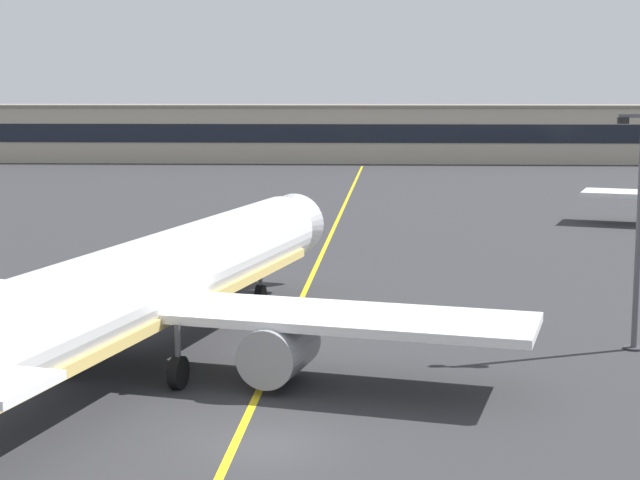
{
  "coord_description": "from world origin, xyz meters",
  "views": [
    {
      "loc": [
        3.13,
        -32.15,
        11.58
      ],
      "look_at": [
        1.38,
        9.84,
        5.33
      ],
      "focal_mm": 57.85,
      "sensor_mm": 36.0,
      "label": 1
    }
  ],
  "objects": [
    {
      "name": "ground_plane",
      "position": [
        0.0,
        0.0,
        0.0
      ],
      "size": [
        400.0,
        400.0,
        0.0
      ],
      "primitive_type": "plane",
      "color": "#2D2D30"
    },
    {
      "name": "airliner_foreground",
      "position": [
        -6.02,
        8.65,
        3.37
      ],
      "size": [
        32.2,
        40.92,
        11.65
      ],
      "color": "white",
      "rests_on": "ground"
    },
    {
      "name": "terminal_building",
      "position": [
        -6.26,
        130.13,
        4.44
      ],
      "size": [
        150.42,
        12.4,
        8.86
      ],
      "color": "#B2A893",
      "rests_on": "ground"
    },
    {
      "name": "safety_cone_by_nose_gear",
      "position": [
        -4.34,
        24.65,
        0.26
      ],
      "size": [
        0.44,
        0.44,
        0.55
      ],
      "color": "orange",
      "rests_on": "ground"
    },
    {
      "name": "taxiway_centreline",
      "position": [
        0.0,
        30.0,
        0.0
      ],
      "size": [
        6.39,
        179.91,
        0.01
      ],
      "primitive_type": "cube",
      "rotation": [
        0.0,
        0.0,
        -0.03
      ],
      "color": "yellow",
      "rests_on": "ground"
    },
    {
      "name": "apron_lamp_post",
      "position": [
        15.27,
        13.11,
        5.53
      ],
      "size": [
        2.24,
        0.9,
        10.5
      ],
      "color": "#515156",
      "rests_on": "ground"
    }
  ]
}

